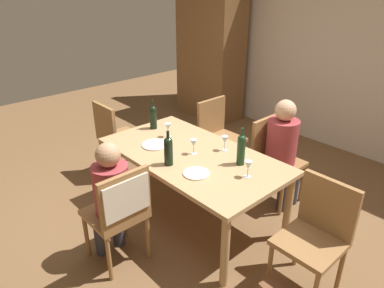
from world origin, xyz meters
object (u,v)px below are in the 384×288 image
at_px(armoire_cabinet, 210,52).
at_px(wine_glass_centre, 194,143).
at_px(chair_far_right, 273,154).
at_px(wine_glass_near_left, 248,166).
at_px(wine_bottle_short_olive, 168,150).
at_px(dinner_plate_host, 156,145).
at_px(person_man_bearded, 283,146).
at_px(wine_bottle_dark_red, 153,116).
at_px(chair_right_end, 317,230).
at_px(wine_glass_far, 168,127).
at_px(chair_near, 121,206).
at_px(dining_table, 192,161).
at_px(wine_bottle_tall_green, 241,149).
at_px(dinner_plate_guest_left, 196,173).
at_px(wine_glass_near_right, 225,140).
at_px(chair_left_end, 115,134).
at_px(chair_far_left, 218,132).
at_px(person_woman_host, 111,194).

distance_m(armoire_cabinet, wine_glass_centre, 3.02).
height_order(chair_far_right, wine_glass_near_left, chair_far_right).
bearing_deg(wine_bottle_short_olive, wine_glass_centre, 91.37).
bearing_deg(dinner_plate_host, person_man_bearded, 51.44).
xyz_separation_m(armoire_cabinet, wine_bottle_dark_red, (1.27, -2.14, -0.24)).
xyz_separation_m(chair_right_end, wine_glass_far, (-1.75, -0.01, 0.29)).
height_order(chair_near, wine_bottle_dark_red, wine_bottle_dark_red).
distance_m(armoire_cabinet, chair_near, 3.81).
distance_m(dining_table, wine_bottle_tall_green, 0.53).
distance_m(chair_right_end, person_man_bearded, 1.17).
height_order(wine_bottle_tall_green, dinner_plate_guest_left, wine_bottle_tall_green).
xyz_separation_m(wine_glass_far, dinner_plate_guest_left, (0.77, -0.31, -0.10)).
bearing_deg(wine_bottle_short_olive, wine_glass_near_right, 76.40).
bearing_deg(dinner_plate_guest_left, chair_left_end, 174.77).
height_order(chair_far_left, wine_bottle_dark_red, wine_bottle_dark_red).
relative_size(wine_bottle_short_olive, wine_glass_near_left, 2.18).
distance_m(wine_bottle_tall_green, wine_bottle_dark_red, 1.19).
bearing_deg(armoire_cabinet, dinner_plate_host, -55.69).
bearing_deg(wine_bottle_short_olive, chair_near, -79.60).
xyz_separation_m(chair_far_right, wine_glass_far, (-0.78, -0.79, 0.29)).
bearing_deg(chair_far_right, dinner_plate_host, -34.46).
height_order(armoire_cabinet, person_man_bearded, armoire_cabinet).
bearing_deg(chair_right_end, chair_far_left, -23.74).
bearing_deg(wine_glass_near_right, wine_glass_near_left, -25.51).
height_order(chair_far_right, person_man_bearded, person_man_bearded).
xyz_separation_m(person_woman_host, wine_bottle_tall_green, (0.47, 1.05, 0.23)).
height_order(chair_far_left, dinner_plate_guest_left, chair_far_left).
relative_size(chair_right_end, person_man_bearded, 0.79).
distance_m(chair_left_end, wine_glass_centre, 1.34).
bearing_deg(dining_table, chair_left_end, -176.13).
relative_size(chair_far_right, wine_bottle_tall_green, 2.63).
height_order(wine_bottle_dark_red, wine_bottle_short_olive, wine_bottle_dark_red).
xyz_separation_m(chair_far_left, chair_right_end, (1.79, -0.79, 0.00)).
distance_m(person_man_bearded, wine_glass_far, 1.20).
bearing_deg(person_woman_host, wine_glass_far, 24.45).
xyz_separation_m(chair_near, wine_bottle_dark_red, (-0.87, 0.97, 0.27)).
bearing_deg(chair_left_end, person_woman_host, -31.86).
xyz_separation_m(wine_bottle_short_olive, wine_glass_far, (-0.48, 0.38, -0.04)).
xyz_separation_m(chair_left_end, wine_bottle_dark_red, (0.55, 0.19, 0.33)).
bearing_deg(dining_table, chair_far_left, 119.64).
bearing_deg(dinner_plate_guest_left, chair_far_left, 126.15).
bearing_deg(wine_glass_far, dining_table, -9.85).
bearing_deg(armoire_cabinet, person_man_bearded, -29.27).
xyz_separation_m(armoire_cabinet, person_woman_host, (1.98, -3.11, -0.46)).
xyz_separation_m(dining_table, person_man_bearded, (0.44, 0.87, 0.02)).
distance_m(dining_table, chair_right_end, 1.30).
bearing_deg(chair_left_end, wine_glass_far, 11.35).
height_order(dinner_plate_host, dinner_plate_guest_left, same).
bearing_deg(chair_far_left, armoire_cabinet, -132.16).
relative_size(chair_far_left, wine_glass_centre, 6.17).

